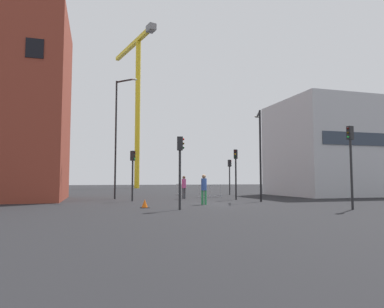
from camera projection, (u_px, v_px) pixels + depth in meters
The scene contains 16 objects.
ground at pixel (220, 204), 21.23m from camera, with size 160.00×160.00×0.00m, color black.
brick_building at pixel (4, 107), 25.38m from camera, with size 8.79×8.46×13.82m.
office_block at pixel (331, 149), 33.39m from camera, with size 10.35×9.02×9.01m.
construction_crane at pixel (137, 89), 62.20m from camera, with size 5.69×17.91×27.59m.
streetlamp_tall at pixel (118, 130), 27.14m from camera, with size 1.56×1.46×9.44m.
streetlamp_short at pixel (260, 146), 24.17m from camera, with size 0.95×1.92×6.39m.
traffic_light_near at pixel (236, 166), 26.06m from camera, with size 0.36×0.38×3.81m.
traffic_light_island at pixel (180, 160), 17.46m from camera, with size 0.39×0.28×3.72m.
traffic_light_corner at pixel (133, 167), 24.23m from camera, with size 0.37×0.37×3.56m.
traffic_light_crosswalk at pixel (351, 154), 17.58m from camera, with size 0.39×0.30×4.28m.
traffic_light_far at pixel (230, 171), 34.52m from camera, with size 0.38×0.25×3.52m.
pedestrian_walking at pixel (204, 187), 20.88m from camera, with size 0.34×0.34×1.83m.
pedestrian_waiting at pixel (184, 185), 27.17m from camera, with size 0.34×0.34×1.81m.
safety_barrier_rear at pixel (181, 189), 33.75m from camera, with size 0.35×2.51×1.08m.
safety_barrier_left_run at pixel (210, 191), 29.43m from camera, with size 2.22×0.16×1.08m.
traffic_cone_striped at pixel (145, 204), 18.47m from camera, with size 0.46×0.46×0.46m.
Camera 1 is at (-7.53, -20.11, 1.53)m, focal length 32.06 mm.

